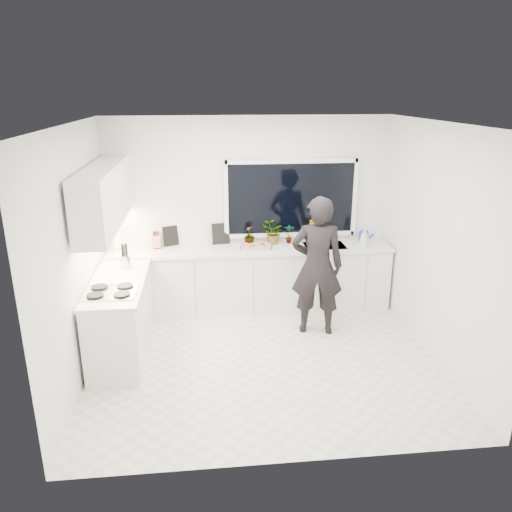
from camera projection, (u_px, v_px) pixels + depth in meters
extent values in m
cube|color=beige|center=(264.00, 359.00, 5.92)|extent=(4.00, 3.50, 0.02)
cube|color=white|center=(249.00, 213.00, 7.14)|extent=(4.00, 0.02, 2.70)
cube|color=white|center=(76.00, 256.00, 5.28)|extent=(0.02, 3.50, 2.70)
cube|color=white|center=(439.00, 244.00, 5.69)|extent=(0.02, 3.50, 2.70)
cube|color=white|center=(265.00, 123.00, 5.05)|extent=(4.00, 3.50, 0.02)
cube|color=black|center=(291.00, 199.00, 7.11)|extent=(1.80, 0.02, 1.00)
cube|color=white|center=(251.00, 280.00, 7.14)|extent=(3.92, 0.58, 0.88)
cube|color=white|center=(121.00, 318.00, 5.93)|extent=(0.58, 1.60, 0.88)
cube|color=silver|center=(251.00, 249.00, 6.98)|extent=(3.94, 0.62, 0.04)
cube|color=silver|center=(118.00, 283.00, 5.79)|extent=(0.62, 1.60, 0.04)
cube|color=white|center=(104.00, 196.00, 5.80)|extent=(0.34, 2.10, 0.70)
cube|color=silver|center=(324.00, 249.00, 7.11)|extent=(0.58, 0.42, 0.14)
cylinder|color=silver|center=(322.00, 234.00, 7.25)|extent=(0.03, 0.03, 0.22)
cube|color=black|center=(110.00, 291.00, 5.44)|extent=(0.56, 0.48, 0.03)
imported|color=black|center=(317.00, 266.00, 6.31)|extent=(0.72, 0.54, 1.81)
cube|color=silver|center=(256.00, 247.00, 6.96)|extent=(0.48, 0.39, 0.03)
cube|color=red|center=(256.00, 246.00, 6.95)|extent=(0.44, 0.34, 0.01)
cylinder|color=#142CBD|center=(363.00, 237.00, 7.29)|extent=(0.15, 0.15, 0.13)
cylinder|color=white|center=(117.00, 241.00, 6.85)|extent=(0.13, 0.13, 0.26)
cube|color=#885F3F|center=(157.00, 240.00, 6.95)|extent=(0.15, 0.13, 0.22)
cylinder|color=#B0B0B4|center=(125.00, 262.00, 6.18)|extent=(0.13, 0.13, 0.16)
cube|color=black|center=(170.00, 236.00, 7.05)|extent=(0.21, 0.11, 0.28)
cube|color=black|center=(221.00, 234.00, 7.12)|extent=(0.25, 0.05, 0.30)
imported|color=#26662D|center=(249.00, 235.00, 7.09)|extent=(0.20, 0.20, 0.27)
imported|color=#26662D|center=(272.00, 233.00, 7.12)|extent=(0.34, 0.31, 0.33)
imported|color=#26662D|center=(289.00, 234.00, 7.15)|extent=(0.17, 0.13, 0.28)
imported|color=#26662D|center=(315.00, 231.00, 7.18)|extent=(0.21, 0.18, 0.34)
imported|color=#D8BF66|center=(364.00, 238.00, 6.96)|extent=(0.15, 0.15, 0.28)
imported|color=#D8BF66|center=(364.00, 240.00, 6.97)|extent=(0.13, 0.13, 0.21)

